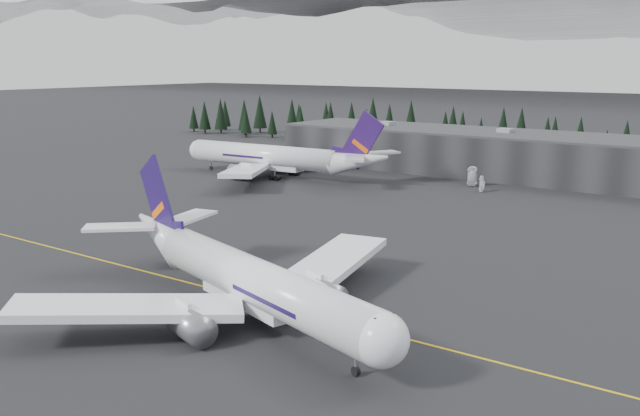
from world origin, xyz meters
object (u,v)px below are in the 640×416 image
Objects in this scene: jet_main at (239,275)px; jet_parked at (280,158)px; terminal at (538,157)px; gse_vehicle_a at (472,183)px; gse_vehicle_b at (482,189)px.

jet_parked is (-66.76, 90.44, 0.43)m from jet_main.
terminal is 2.57× the size of jet_main.
terminal is 29.42× the size of gse_vehicle_a.
gse_vehicle_b is (56.66, 12.26, -4.99)m from jet_parked.
gse_vehicle_a reaches higher than gse_vehicle_b.
gse_vehicle_a is (50.90, 18.85, -4.96)m from jet_parked.
jet_main reaches higher than gse_vehicle_a.
jet_main is at bearing -3.30° from gse_vehicle_b.
jet_main is at bearing -87.22° from terminal.
jet_main is 103.30m from gse_vehicle_b.
gse_vehicle_a is at bearing -147.76° from gse_vehicle_b.
gse_vehicle_b is (-10.09, 102.71, -4.56)m from jet_main.
terminal is 30.17m from gse_vehicle_b.
terminal is at bearing -148.97° from jet_parked.
jet_parked is 54.51m from gse_vehicle_a.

